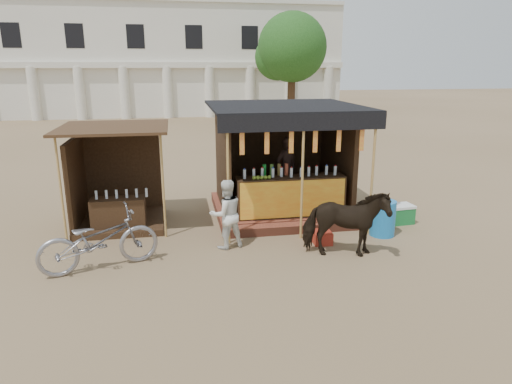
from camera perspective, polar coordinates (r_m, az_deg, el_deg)
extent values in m
plane|color=#846B4C|center=(8.63, 1.90, -9.90)|extent=(120.00, 120.00, 0.00)
cube|color=brown|center=(11.98, 3.11, -1.93)|extent=(3.40, 2.80, 0.22)
cube|color=brown|center=(10.56, 5.03, -4.47)|extent=(3.40, 0.35, 0.20)
cube|color=#3A2515|center=(10.93, 4.29, -0.48)|extent=(2.60, 0.55, 0.95)
cube|color=orange|center=(10.66, 4.67, -0.89)|extent=(2.50, 0.02, 0.88)
cube|color=#3A2515|center=(12.84, 1.92, 5.54)|extent=(3.00, 0.12, 2.50)
cube|color=#3A2515|center=(11.39, -4.17, 4.21)|extent=(0.12, 2.50, 2.50)
cube|color=#3A2515|center=(12.07, 10.18, 4.65)|extent=(0.12, 2.50, 2.50)
cube|color=black|center=(11.27, 3.54, 10.67)|extent=(3.60, 3.60, 0.06)
cube|color=black|center=(9.58, 6.05, 8.66)|extent=(3.60, 0.06, 0.36)
cylinder|color=tan|center=(9.51, -3.51, 1.34)|extent=(0.06, 0.06, 2.75)
cylinder|color=tan|center=(9.82, 5.81, 1.75)|extent=(0.06, 0.06, 2.75)
cylinder|color=tan|center=(10.37, 14.35, 2.07)|extent=(0.06, 0.06, 2.75)
cube|color=red|center=(9.38, -1.76, 6.31)|extent=(0.10, 0.02, 0.55)
cube|color=red|center=(9.47, 1.37, 6.40)|extent=(0.10, 0.02, 0.55)
cube|color=red|center=(9.59, 4.44, 6.48)|extent=(0.10, 0.02, 0.55)
cube|color=red|center=(9.73, 7.42, 6.53)|extent=(0.10, 0.02, 0.55)
cube|color=red|center=(9.90, 10.32, 6.56)|extent=(0.10, 0.02, 0.55)
cube|color=red|center=(10.09, 13.11, 6.57)|extent=(0.10, 0.02, 0.55)
imported|color=black|center=(11.85, 3.82, 2.80)|extent=(0.75, 0.64, 1.75)
cube|color=#3A2515|center=(11.49, -16.39, -3.52)|extent=(2.00, 2.00, 0.15)
cube|color=#3A2515|center=(12.13, -16.30, 2.29)|extent=(1.90, 0.10, 2.10)
cube|color=#3A2515|center=(11.37, -21.52, 0.95)|extent=(0.10, 1.90, 2.10)
cube|color=#472D19|center=(10.88, -17.36, 7.71)|extent=(2.40, 2.40, 0.06)
cylinder|color=tan|center=(10.37, -23.20, 0.14)|extent=(0.05, 0.05, 2.35)
cylinder|color=tan|center=(10.09, -11.53, 0.71)|extent=(0.05, 0.05, 2.35)
cube|color=#3A2515|center=(10.91, -16.78, -2.76)|extent=(1.20, 0.50, 0.80)
imported|color=black|center=(9.18, 11.10, -3.89)|extent=(1.78, 1.11, 1.39)
imported|color=gray|center=(9.00, -19.06, -5.69)|extent=(2.32, 1.39, 1.15)
imported|color=silver|center=(9.46, -3.76, -2.79)|extent=(0.84, 0.73, 1.47)
cylinder|color=#1975C0|center=(10.63, 15.56, -3.16)|extent=(0.64, 0.64, 0.80)
cube|color=maroon|center=(9.97, 8.24, -5.61)|extent=(0.40, 0.43, 0.27)
cube|color=#197233|center=(11.60, 17.47, -2.78)|extent=(0.66, 0.48, 0.40)
cube|color=white|center=(11.53, 17.56, -1.69)|extent=(0.68, 0.50, 0.06)
cube|color=silver|center=(37.61, -11.11, 15.77)|extent=(26.00, 7.00, 8.00)
cube|color=silver|center=(34.01, -11.14, 15.31)|extent=(26.00, 0.50, 0.40)
cylinder|color=silver|center=(35.32, -26.00, 10.97)|extent=(0.70, 0.70, 3.60)
cylinder|color=silver|center=(34.65, -21.14, 11.43)|extent=(0.70, 0.70, 3.60)
cylinder|color=silver|center=(34.23, -16.10, 11.82)|extent=(0.70, 0.70, 3.60)
cylinder|color=silver|center=(34.07, -10.97, 12.12)|extent=(0.70, 0.70, 3.60)
cylinder|color=silver|center=(34.17, -5.82, 12.33)|extent=(0.70, 0.70, 3.60)
cylinder|color=silver|center=(34.53, -0.74, 12.44)|extent=(0.70, 0.70, 3.60)
cylinder|color=silver|center=(35.15, 4.21, 12.45)|extent=(0.70, 0.70, 3.60)
cylinder|color=silver|center=(36.00, 8.95, 12.39)|extent=(0.70, 0.70, 3.60)
cylinder|color=#382314|center=(30.63, 4.43, 12.36)|extent=(0.50, 0.50, 4.00)
sphere|color=#2D6522|center=(30.60, 4.54, 17.60)|extent=(4.40, 4.40, 4.40)
sphere|color=#2D6522|center=(30.98, 2.73, 16.50)|extent=(2.99, 2.99, 2.99)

